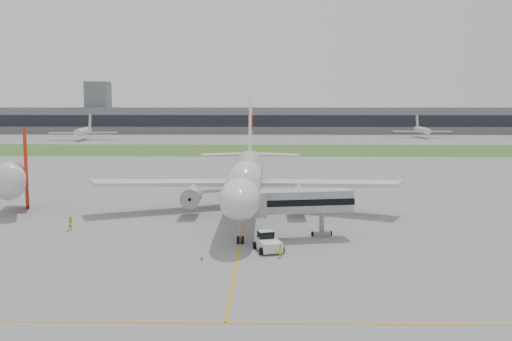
{
  "coord_description": "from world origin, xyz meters",
  "views": [
    {
      "loc": [
        3.21,
        -82.39,
        17.07
      ],
      "look_at": [
        1.57,
        2.0,
        6.86
      ],
      "focal_mm": 40.0,
      "sensor_mm": 36.0,
      "label": 1
    }
  ],
  "objects_px": {
    "jet_bridge": "(296,202)",
    "pushback_tug": "(268,242)",
    "neighbor_aircraft": "(12,178)",
    "airliner": "(246,176)",
    "ground_crew_near": "(280,250)"
  },
  "relations": [
    {
      "from": "ground_crew_near",
      "to": "pushback_tug",
      "type": "bearing_deg",
      "value": -105.68
    },
    {
      "from": "pushback_tug",
      "to": "jet_bridge",
      "type": "height_order",
      "value": "jet_bridge"
    },
    {
      "from": "jet_bridge",
      "to": "ground_crew_near",
      "type": "bearing_deg",
      "value": -113.14
    },
    {
      "from": "airliner",
      "to": "ground_crew_near",
      "type": "relative_size",
      "value": 32.12
    },
    {
      "from": "jet_bridge",
      "to": "ground_crew_near",
      "type": "xyz_separation_m",
      "value": [
        -2.15,
        -9.19,
        -3.76
      ]
    },
    {
      "from": "jet_bridge",
      "to": "pushback_tug",
      "type": "bearing_deg",
      "value": -130.4
    },
    {
      "from": "airliner",
      "to": "ground_crew_near",
      "type": "bearing_deg",
      "value": -79.76
    },
    {
      "from": "pushback_tug",
      "to": "neighbor_aircraft",
      "type": "relative_size",
      "value": 0.27
    },
    {
      "from": "pushback_tug",
      "to": "neighbor_aircraft",
      "type": "bearing_deg",
      "value": 134.72
    },
    {
      "from": "jet_bridge",
      "to": "neighbor_aircraft",
      "type": "bearing_deg",
      "value": 150.32
    },
    {
      "from": "airliner",
      "to": "ground_crew_near",
      "type": "xyz_separation_m",
      "value": [
        4.72,
        -26.11,
        -4.82
      ]
    },
    {
      "from": "airliner",
      "to": "neighbor_aircraft",
      "type": "bearing_deg",
      "value": -177.39
    },
    {
      "from": "jet_bridge",
      "to": "airliner",
      "type": "bearing_deg",
      "value": 102.08
    },
    {
      "from": "airliner",
      "to": "jet_bridge",
      "type": "xyz_separation_m",
      "value": [
        6.86,
        -16.92,
        -1.06
      ]
    },
    {
      "from": "jet_bridge",
      "to": "neighbor_aircraft",
      "type": "height_order",
      "value": "neighbor_aircraft"
    }
  ]
}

